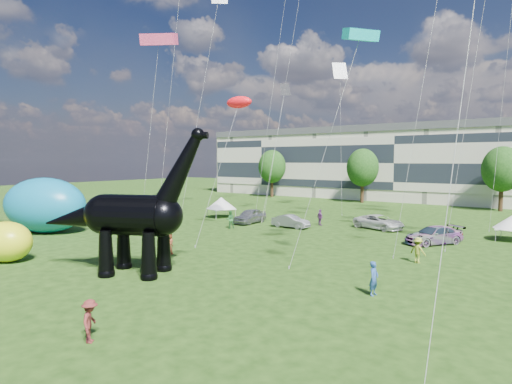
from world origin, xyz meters
The scene contains 14 objects.
ground centered at (0.00, 0.00, 0.00)m, with size 220.00×220.00×0.00m, color #16330C.
terrace_row centered at (-8.00, 62.00, 6.00)m, with size 78.00×11.00×12.00m, color beige.
tree_far_left centered at (-30.00, 53.00, 6.29)m, with size 5.20×5.20×9.44m.
tree_mid_left centered at (-12.00, 53.00, 6.29)m, with size 5.20×5.20×9.44m.
tree_mid_right centered at (8.00, 53.00, 6.29)m, with size 5.20×5.20×9.44m.
dinosaur_sculpture centered at (-6.37, 2.50, 3.50)m, with size 10.99×6.09×9.27m.
car_silver centered at (-13.00, 23.73, 0.80)m, with size 1.90×4.72×1.61m, color #A4A5A9.
car_grey centered at (-7.63, 23.69, 0.66)m, with size 1.40×4.03×1.33m, color slate.
car_white centered at (0.07, 28.27, 0.72)m, with size 2.40×5.22×1.45m, color silver.
car_dark centered at (6.58, 23.45, 0.75)m, with size 2.10×5.16×1.50m, color #595960.
gazebo_left centered at (-18.88, 25.64, 1.74)m, with size 4.67×4.67×2.48m.
inflatable_teal centered at (-25.20, 7.02, 2.67)m, with size 8.55×5.35×5.35m, color #0D73A0.
inflatable_yellow centered at (-15.57, -0.67, 1.41)m, with size 3.66×2.81×2.81m, color yellow.
visitors centered at (-2.12, 14.65, 0.87)m, with size 50.94×38.96×1.85m.
Camera 1 is at (15.63, -13.88, 7.04)m, focal length 30.00 mm.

